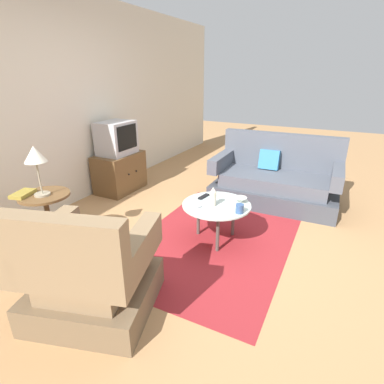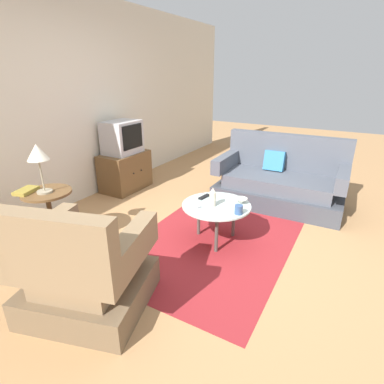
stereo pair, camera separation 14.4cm
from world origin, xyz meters
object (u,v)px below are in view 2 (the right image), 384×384
(armchair, at_px, (84,273))
(book, at_px, (26,191))
(coffee_table, at_px, (216,208))
(table_lamp, at_px, (38,155))
(bowl, at_px, (241,201))
(tv_remote_silver, at_px, (195,205))
(tv_stand, at_px, (125,171))
(vase, at_px, (213,197))
(tv_remote_dark, at_px, (204,197))
(couch, at_px, (280,182))
(side_table, at_px, (49,207))
(television, at_px, (122,137))
(mug, at_px, (239,209))

(armchair, relative_size, book, 4.05)
(coffee_table, height_order, book, book)
(table_lamp, height_order, book, table_lamp)
(bowl, bearing_deg, tv_remote_silver, 126.61)
(tv_stand, height_order, table_lamp, table_lamp)
(coffee_table, bearing_deg, bowl, -52.85)
(armchair, distance_m, vase, 1.45)
(table_lamp, bearing_deg, tv_remote_dark, -49.68)
(couch, relative_size, tv_stand, 2.27)
(couch, relative_size, table_lamp, 3.48)
(tv_remote_dark, bearing_deg, side_table, -41.32)
(tv_stand, distance_m, television, 0.53)
(tv_remote_silver, bearing_deg, television, 2.43)
(tv_remote_dark, distance_m, book, 1.83)
(table_lamp, distance_m, book, 0.41)
(tv_stand, relative_size, vase, 3.73)
(vase, xyz_separation_m, mug, (-0.04, -0.31, -0.05))
(television, distance_m, vase, 2.07)
(mug, bearing_deg, couch, -1.54)
(tv_stand, bearing_deg, tv_remote_dark, -110.17)
(couch, xyz_separation_m, side_table, (-2.30, 1.78, 0.14))
(coffee_table, bearing_deg, couch, -13.24)
(side_table, height_order, tv_stand, side_table)
(armchair, distance_m, side_table, 1.16)
(bowl, bearing_deg, tv_stand, 74.88)
(television, bearing_deg, table_lamp, -164.32)
(book, bearing_deg, coffee_table, -73.78)
(couch, relative_size, tv_remote_silver, 10.38)
(vase, bearing_deg, book, 122.23)
(armchair, height_order, mug, armchair)
(table_lamp, relative_size, bowl, 3.61)
(couch, relative_size, side_table, 2.78)
(side_table, bearing_deg, mug, -64.24)
(armchair, height_order, tv_stand, armchair)
(tv_stand, bearing_deg, coffee_table, -110.98)
(couch, height_order, tv_remote_dark, couch)
(coffee_table, distance_m, tv_remote_silver, 0.23)
(side_table, bearing_deg, table_lamp, -152.85)
(coffee_table, bearing_deg, book, 122.97)
(coffee_table, height_order, bowl, bowl)
(table_lamp, xyz_separation_m, mug, (0.86, -1.73, -0.52))
(table_lamp, bearing_deg, tv_remote_silver, -56.99)
(couch, bearing_deg, vase, 74.79)
(coffee_table, distance_m, bowl, 0.27)
(couch, xyz_separation_m, tv_remote_silver, (-1.51, 0.51, 0.14))
(tv_stand, bearing_deg, book, -170.25)
(mug, bearing_deg, armchair, 152.38)
(couch, relative_size, mug, 13.32)
(tv_remote_dark, relative_size, book, 0.65)
(coffee_table, relative_size, book, 2.80)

